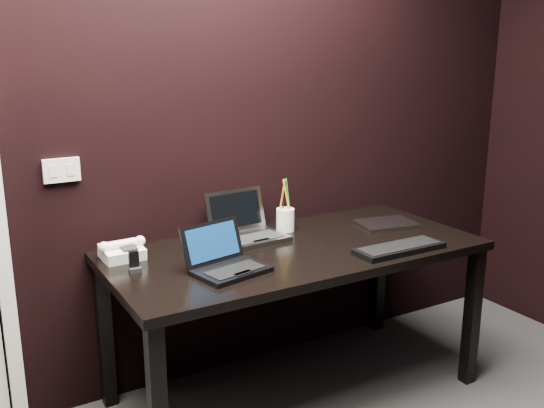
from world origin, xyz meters
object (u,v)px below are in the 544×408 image
mobile_phone (134,264)px  desk (295,263)px  silver_laptop (247,230)px  pen_cup (285,219)px  ext_keyboard (399,248)px  netbook (226,262)px  desk_phone (122,251)px  closed_laptop (386,224)px

mobile_phone → desk: bearing=-5.0°
desk → silver_laptop: 0.28m
mobile_phone → pen_cup: pen_cup is taller
desk → ext_keyboard: 0.47m
netbook → desk_phone: (-0.32, 0.35, -0.00)m
desk_phone → pen_cup: (0.82, 0.01, 0.02)m
ext_keyboard → pen_cup: 0.59m
desk → silver_laptop: bearing=121.7°
ext_keyboard → closed_laptop: (0.21, 0.34, -0.00)m
ext_keyboard → desk_phone: desk_phone is taller
desk_phone → ext_keyboard: bearing=-25.1°
closed_laptop → netbook: bearing=-170.0°
desk → closed_laptop: bearing=5.3°
ext_keyboard → mobile_phone: 1.15m
netbook → ext_keyboard: 0.79m
silver_laptop → desk_phone: bearing=178.6°
ext_keyboard → closed_laptop: ext_keyboard is taller
netbook → silver_laptop: silver_laptop is taller
mobile_phone → pen_cup: size_ratio=0.32×
netbook → pen_cup: (0.50, 0.36, 0.02)m
netbook → mobile_phone: (-0.32, 0.18, -0.01)m
ext_keyboard → silver_laptop: bearing=135.2°
silver_laptop → desk: bearing=-58.3°
silver_laptop → ext_keyboard: bearing=-44.8°
mobile_phone → ext_keyboard: bearing=-17.5°
desk_phone → pen_cup: size_ratio=0.79×
silver_laptop → closed_laptop: 0.73m
ext_keyboard → desk_phone: size_ratio=2.08×
desk → mobile_phone: mobile_phone is taller
closed_laptop → pen_cup: pen_cup is taller
silver_laptop → desk_phone: size_ratio=1.64×
silver_laptop → mobile_phone: (-0.60, -0.15, -0.01)m
closed_laptop → desk_phone: (-1.31, 0.18, 0.03)m
silver_laptop → closed_laptop: size_ratio=1.06×
ext_keyboard → mobile_phone: size_ratio=5.14×
closed_laptop → mobile_phone: bearing=179.5°
netbook → mobile_phone: netbook is taller
silver_laptop → pen_cup: 0.23m
closed_laptop → mobile_phone: mobile_phone is taller
closed_laptop → desk_phone: bearing=172.3°
silver_laptop → netbook: bearing=-129.3°
desk_phone → mobile_phone: (-0.00, -0.17, -0.01)m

